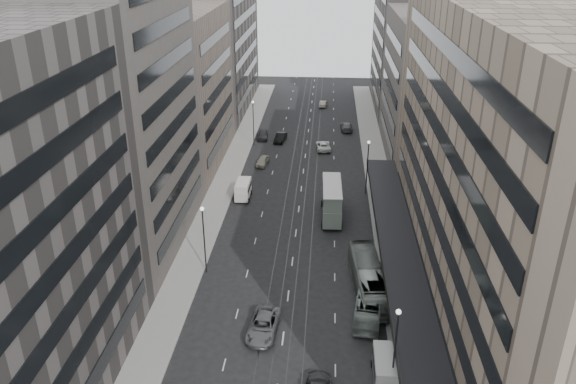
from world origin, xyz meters
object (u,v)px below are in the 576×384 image
(sedan_2, at_px, (263,326))
(vw_microbus, at_px, (385,367))
(double_decker, at_px, (332,200))
(bus_near, at_px, (370,297))
(panel_van, at_px, (243,189))
(bus_far, at_px, (368,278))

(sedan_2, bearing_deg, vw_microbus, -21.29)
(double_decker, xyz_separation_m, vw_microbus, (4.64, -30.64, -1.25))
(bus_near, relative_size, panel_van, 2.43)
(bus_near, bearing_deg, vw_microbus, 101.42)
(bus_far, xyz_separation_m, vw_microbus, (0.70, -13.23, -0.33))
(bus_near, bearing_deg, double_decker, -71.66)
(bus_far, relative_size, panel_van, 2.84)
(bus_far, distance_m, double_decker, 17.87)
(vw_microbus, bearing_deg, double_decker, 99.15)
(double_decker, relative_size, vw_microbus, 1.95)
(vw_microbus, xyz_separation_m, panel_van, (-17.50, 35.73, 0.12))
(bus_far, xyz_separation_m, sedan_2, (-10.48, -7.62, -0.88))
(vw_microbus, bearing_deg, panel_van, 116.64)
(vw_microbus, bearing_deg, sedan_2, 153.89)
(bus_far, distance_m, vw_microbus, 13.25)
(sedan_2, bearing_deg, double_decker, 80.72)
(vw_microbus, relative_size, panel_van, 1.07)
(bus_near, distance_m, vw_microbus, 10.15)
(bus_far, xyz_separation_m, panel_van, (-16.80, 22.50, -0.21))
(bus_near, distance_m, bus_far, 3.11)
(bus_near, height_order, bus_far, bus_far)
(vw_microbus, height_order, panel_van, panel_van)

